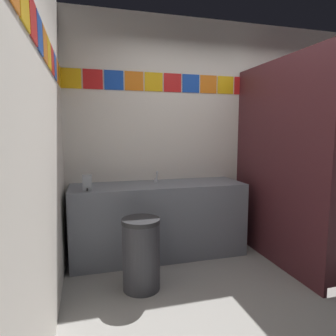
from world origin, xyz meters
TOP-DOWN VIEW (x-y plane):
  - ground_plane at (0.00, 0.00)m, footprint 8.13×8.13m
  - wall_back at (0.00, 1.56)m, footprint 3.69×0.09m
  - wall_side at (-1.89, -0.00)m, footprint 0.09×3.04m
  - vanity_counter at (-0.83, 1.22)m, footprint 1.94×0.60m
  - faucet_center at (-0.83, 1.31)m, footprint 0.04×0.10m
  - soap_dispenser at (-1.60, 1.04)m, footprint 0.09×0.09m
  - stall_divider at (0.49, 0.47)m, footprint 0.92×1.57m
  - toilet at (0.86, 1.04)m, footprint 0.39×0.49m
  - trash_bin at (-1.15, 0.53)m, footprint 0.34×0.34m

SIDE VIEW (x-z plane):
  - ground_plane at x=0.00m, z-range 0.00..0.00m
  - toilet at x=0.86m, z-range -0.07..0.67m
  - trash_bin at x=-1.15m, z-range 0.00..0.65m
  - vanity_counter at x=-0.83m, z-range 0.01..0.83m
  - faucet_center at x=-0.83m, z-range 0.81..0.95m
  - soap_dispenser at x=-1.60m, z-range 0.83..0.99m
  - stall_divider at x=0.49m, z-range 0.00..2.16m
  - wall_side at x=-1.89m, z-range 0.00..2.77m
  - wall_back at x=0.00m, z-range 0.00..2.77m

